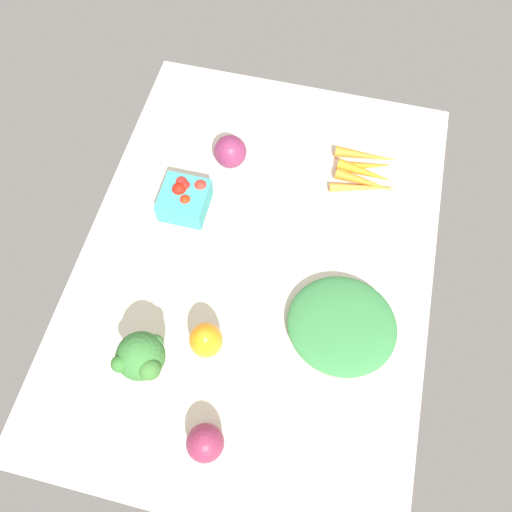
% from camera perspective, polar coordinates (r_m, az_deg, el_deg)
% --- Properties ---
extents(tablecloth, '(1.04, 0.76, 0.02)m').
position_cam_1_polar(tablecloth, '(1.11, 0.00, -0.67)').
color(tablecloth, beige).
rests_on(tablecloth, ground).
extents(bell_pepper_orange, '(0.09, 0.09, 0.09)m').
position_cam_1_polar(bell_pepper_orange, '(0.99, -5.70, -9.46)').
color(bell_pepper_orange, orange).
rests_on(bell_pepper_orange, tablecloth).
extents(leafy_greens_clump, '(0.23, 0.24, 0.04)m').
position_cam_1_polar(leafy_greens_clump, '(1.03, 9.73, -7.72)').
color(leafy_greens_clump, '#357B40').
rests_on(leafy_greens_clump, tablecloth).
extents(berry_basket, '(0.10, 0.10, 0.07)m').
position_cam_1_polar(berry_basket, '(1.15, -8.07, 6.49)').
color(berry_basket, teal).
rests_on(berry_basket, tablecloth).
extents(broccoli_head, '(0.09, 0.09, 0.13)m').
position_cam_1_polar(broccoli_head, '(0.96, -12.87, -11.14)').
color(broccoli_head, '#A3C18B').
rests_on(broccoli_head, tablecloth).
extents(carrot_bunch, '(0.13, 0.17, 0.03)m').
position_cam_1_polar(carrot_bunch, '(1.23, 12.34, 9.29)').
color(carrot_bunch, orange).
rests_on(carrot_bunch, tablecloth).
extents(red_onion_center, '(0.08, 0.08, 0.08)m').
position_cam_1_polar(red_onion_center, '(1.20, -2.94, 11.74)').
color(red_onion_center, '#79284E').
rests_on(red_onion_center, tablecloth).
extents(red_onion_near_basket, '(0.07, 0.07, 0.07)m').
position_cam_1_polar(red_onion_near_basket, '(0.97, -5.89, -20.30)').
color(red_onion_near_basket, maroon).
rests_on(red_onion_near_basket, tablecloth).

